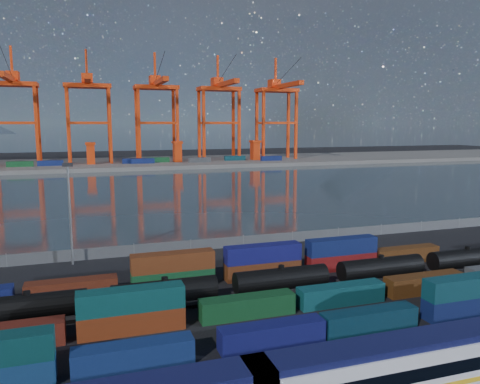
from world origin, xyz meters
name	(u,v)px	position (x,y,z in m)	size (l,w,h in m)	color
ground	(312,300)	(0.00, 0.00, 0.00)	(700.00, 700.00, 0.00)	black
harbor_water	(172,191)	(0.00, 105.00, 0.01)	(700.00, 700.00, 0.00)	#2A373E
far_quay	(138,163)	(0.00, 210.00, 1.00)	(700.00, 70.00, 2.00)	#514F4C
distant_mountains	(111,63)	(63.02, 1600.00, 220.29)	(2470.00, 1100.00, 520.00)	#1E2630
passenger_train	(410,372)	(-3.13, -23.33, 2.97)	(79.94, 3.45, 5.92)	silver
container_row_south	(267,328)	(-10.32, -10.26, 2.03)	(139.80, 2.28, 4.87)	#3D4042
container_row_mid	(333,292)	(1.75, -2.39, 1.66)	(139.74, 2.34, 4.99)	#3F4144
container_row_north	(339,257)	(9.86, 10.29, 1.97)	(140.84, 2.35, 5.00)	navy
tanker_string	(165,293)	(-18.66, 2.80, 2.06)	(106.37, 2.87, 4.11)	black
waterfront_fence	(243,241)	(0.00, 28.00, 1.00)	(160.12, 0.12, 2.20)	#595B5E
yard_light_mast	(70,208)	(-30.00, 26.00, 9.30)	(1.60, 0.40, 16.60)	slate
gantry_cranes	(123,96)	(-7.50, 203.40, 36.97)	(198.20, 44.54, 60.31)	red
quay_containers	(120,161)	(-11.00, 195.46, 3.30)	(172.58, 10.99, 2.60)	navy
straddle_carriers	(135,152)	(-2.50, 200.00, 7.82)	(140.00, 7.00, 11.10)	red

